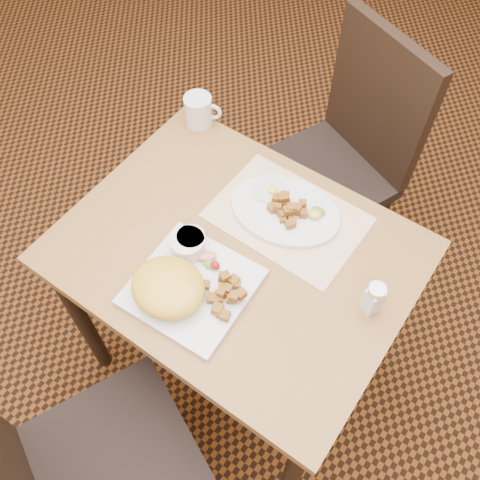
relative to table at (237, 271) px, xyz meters
The scene contains 16 objects.
ground 0.64m from the table, ahead, with size 8.00×8.00×0.00m, color black.
table is the anchor object (origin of this frame).
chair_near 0.66m from the table, 92.27° to the right, with size 0.56×0.56×0.97m.
chair_far 0.66m from the table, 90.85° to the left, with size 0.55×0.56×0.97m.
placemat 0.21m from the table, 72.06° to the left, with size 0.40×0.28×0.00m, color white.
plate_square 0.20m from the table, 98.35° to the right, with size 0.28×0.28×0.02m, color silver.
plate_oval 0.22m from the table, 77.17° to the left, with size 0.30×0.23×0.02m, color silver, non-canonical shape.
hollandaise_mound 0.27m from the table, 104.89° to the right, with size 0.19×0.17×0.07m.
ramekin 0.20m from the table, 140.10° to the right, with size 0.09×0.10×0.05m.
garnish_sq 0.16m from the table, 110.76° to the right, with size 0.08×0.06×0.03m.
fried_egg 0.25m from the table, 98.18° to the left, with size 0.10×0.10×0.02m.
garnish_ov 0.27m from the table, 60.13° to the left, with size 0.04×0.05×0.02m.
salt_shaker 0.40m from the table, ahead, with size 0.06×0.06×0.10m.
coffee_mug 0.51m from the table, 138.94° to the left, with size 0.11×0.08×0.10m.
home_fries_sq 0.20m from the table, 66.48° to the right, with size 0.12×0.12×0.04m.
home_fries_ov 0.23m from the table, 73.26° to the left, with size 0.11×0.10×0.04m.
Camera 1 is at (0.44, -0.61, 1.93)m, focal length 40.00 mm.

